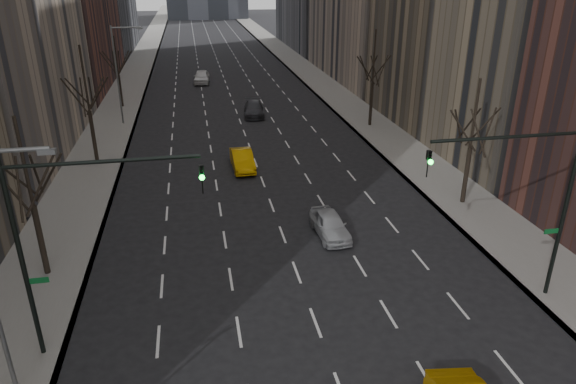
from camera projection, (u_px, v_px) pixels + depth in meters
sidewalk_left at (134, 76)px, 71.90m from camera, size 4.50×320.00×0.15m
sidewalk_right at (305, 70)px, 76.04m from camera, size 4.50×320.00×0.15m
tree_lw_b at (33, 206)px, 23.60m from camera, size 3.36×3.50×7.82m
tree_lw_c at (90, 112)px, 37.90m from camera, size 3.36×3.50×8.74m
tree_lw_d at (118, 74)px, 54.33m from camera, size 3.36×3.50×7.36m
tree_rw_b at (470, 148)px, 31.26m from camera, size 3.36×3.50×7.82m
tree_rw_c at (372, 84)px, 47.37m from camera, size 3.36×3.50×8.74m
traffic_mast_left at (66, 225)px, 17.97m from camera, size 6.69×0.39×8.00m
traffic_mast_right at (534, 188)px, 21.05m from camera, size 6.69×0.39×8.00m
streetlight_far at (120, 65)px, 47.39m from camera, size 2.83×0.22×9.00m
silver_sedan_ahead at (330, 224)px, 28.58m from camera, size 1.80×4.03×1.34m
far_taxi at (242, 160)px, 38.22m from camera, size 1.63×4.37×1.43m
far_suv_grey at (254, 109)px, 52.29m from camera, size 2.39×5.02×1.41m
far_car_white at (202, 77)px, 67.38m from camera, size 2.37×4.99×1.65m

